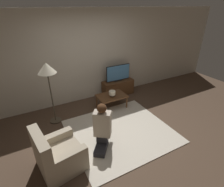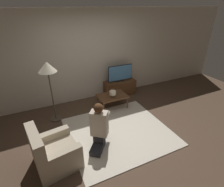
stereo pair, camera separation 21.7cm
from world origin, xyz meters
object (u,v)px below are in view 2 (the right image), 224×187
at_px(armchair, 54,153).
at_px(person_kneeling, 99,126).
at_px(floor_lamp, 48,71).
at_px(coffee_table, 112,97).
at_px(table_lamp, 113,93).
at_px(tv, 120,73).

distance_m(armchair, person_kneeling, 0.97).
relative_size(floor_lamp, armchair, 1.81).
height_order(coffee_table, table_lamp, table_lamp).
relative_size(coffee_table, armchair, 0.95).
bearing_deg(tv, floor_lamp, -166.11).
bearing_deg(tv, armchair, -139.97).
relative_size(coffee_table, floor_lamp, 0.52).
height_order(tv, table_lamp, tv).
distance_m(coffee_table, table_lamp, 0.16).
bearing_deg(armchair, coffee_table, -61.40).
bearing_deg(table_lamp, coffee_table, 73.03).
bearing_deg(table_lamp, armchair, -143.93).
height_order(coffee_table, armchair, armchair).
bearing_deg(person_kneeling, tv, -89.95).
distance_m(coffee_table, person_kneeling, 1.54).
distance_m(tv, person_kneeling, 2.38).
distance_m(person_kneeling, table_lamp, 1.46).
relative_size(coffee_table, person_kneeling, 0.81).
relative_size(armchair, person_kneeling, 0.85).
bearing_deg(armchair, floor_lamp, -18.04).
xyz_separation_m(floor_lamp, table_lamp, (1.55, -0.17, -0.83)).
relative_size(person_kneeling, table_lamp, 5.52).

